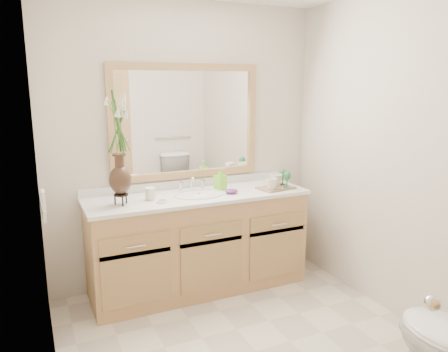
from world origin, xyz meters
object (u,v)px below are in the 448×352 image
flower_vase (118,133)px  soap_bottle (220,180)px  tumbler (150,194)px  tray (276,188)px

flower_vase → soap_bottle: 1.00m
soap_bottle → tumbler: bearing=169.4°
tumbler → tray: 1.10m
flower_vase → tumbler: flower_vase is taller
tumbler → soap_bottle: 0.65m
soap_bottle → tray: (0.45, -0.17, -0.08)m
flower_vase → tray: flower_vase is taller
soap_bottle → tray: bearing=-38.7°
flower_vase → tray: (1.32, -0.05, -0.54)m
tumbler → tray: size_ratio=0.32×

